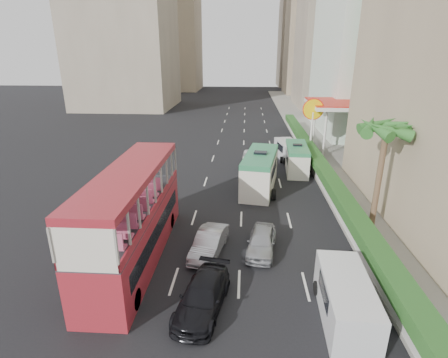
# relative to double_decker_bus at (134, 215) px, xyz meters

# --- Properties ---
(ground_plane) EXTENTS (200.00, 200.00, 0.00)m
(ground_plane) POSITION_rel_double_decker_bus_xyz_m (6.00, 0.00, -2.53)
(ground_plane) COLOR black
(ground_plane) RESTS_ON ground
(double_decker_bus) EXTENTS (2.50, 11.00, 5.06)m
(double_decker_bus) POSITION_rel_double_decker_bus_xyz_m (0.00, 0.00, 0.00)
(double_decker_bus) COLOR maroon
(double_decker_bus) RESTS_ON ground
(car_silver_lane_a) EXTENTS (2.04, 4.09, 1.29)m
(car_silver_lane_a) POSITION_rel_double_decker_bus_xyz_m (3.88, 0.65, -2.53)
(car_silver_lane_a) COLOR #ADB0B4
(car_silver_lane_a) RESTS_ON ground
(car_silver_lane_b) EXTENTS (2.02, 3.91, 1.27)m
(car_silver_lane_b) POSITION_rel_double_decker_bus_xyz_m (6.78, 1.02, -2.53)
(car_silver_lane_b) COLOR #ADB0B4
(car_silver_lane_b) RESTS_ON ground
(car_black) EXTENTS (2.51, 4.61, 1.27)m
(car_black) POSITION_rel_double_decker_bus_xyz_m (4.05, -3.84, -2.53)
(car_black) COLOR black
(car_black) RESTS_ON ground
(van_asset) EXTENTS (2.54, 5.29, 1.45)m
(van_asset) POSITION_rel_double_decker_bus_xyz_m (6.79, 16.63, -2.53)
(van_asset) COLOR silver
(van_asset) RESTS_ON ground
(minibus_near) EXTENTS (3.30, 6.99, 2.98)m
(minibus_near) POSITION_rel_double_decker_bus_xyz_m (6.99, 10.64, -1.04)
(minibus_near) COLOR silver
(minibus_near) RESTS_ON ground
(minibus_far) EXTENTS (2.12, 5.60, 2.44)m
(minibus_far) POSITION_rel_double_decker_bus_xyz_m (10.58, 15.44, -1.31)
(minibus_far) COLOR silver
(minibus_far) RESTS_ON ground
(panel_van_near) EXTENTS (2.04, 4.69, 1.85)m
(panel_van_near) POSITION_rel_double_decker_bus_xyz_m (10.04, -4.04, -1.61)
(panel_van_near) COLOR silver
(panel_van_near) RESTS_ON ground
(panel_van_far) EXTENTS (2.65, 4.79, 1.81)m
(panel_van_far) POSITION_rel_double_decker_bus_xyz_m (10.26, 19.37, -1.62)
(panel_van_far) COLOR silver
(panel_van_far) RESTS_ON ground
(sidewalk) EXTENTS (6.00, 120.00, 0.18)m
(sidewalk) POSITION_rel_double_decker_bus_xyz_m (15.00, 25.00, -2.44)
(sidewalk) COLOR #99968C
(sidewalk) RESTS_ON ground
(kerb_wall) EXTENTS (0.30, 44.00, 1.00)m
(kerb_wall) POSITION_rel_double_decker_bus_xyz_m (12.20, 14.00, -1.85)
(kerb_wall) COLOR silver
(kerb_wall) RESTS_ON sidewalk
(hedge) EXTENTS (1.10, 44.00, 0.70)m
(hedge) POSITION_rel_double_decker_bus_xyz_m (12.20, 14.00, -1.00)
(hedge) COLOR #2D6626
(hedge) RESTS_ON kerb_wall
(palm_tree) EXTENTS (0.36, 0.36, 6.40)m
(palm_tree) POSITION_rel_double_decker_bus_xyz_m (13.80, 4.00, 0.85)
(palm_tree) COLOR brown
(palm_tree) RESTS_ON sidewalk
(shell_station) EXTENTS (6.50, 8.00, 5.50)m
(shell_station) POSITION_rel_double_decker_bus_xyz_m (16.00, 23.00, 0.22)
(shell_station) COLOR silver
(shell_station) RESTS_ON ground
(tower_far_a) EXTENTS (14.00, 14.00, 44.00)m
(tower_far_a) POSITION_rel_double_decker_bus_xyz_m (23.00, 82.00, 19.47)
(tower_far_a) COLOR tan
(tower_far_a) RESTS_ON ground
(tower_far_b) EXTENTS (14.00, 14.00, 40.00)m
(tower_far_b) POSITION_rel_double_decker_bus_xyz_m (23.00, 104.00, 17.47)
(tower_far_b) COLOR #A1937F
(tower_far_b) RESTS_ON ground
(tower_left_b) EXTENTS (16.00, 16.00, 46.00)m
(tower_left_b) POSITION_rel_double_decker_bus_xyz_m (-16.00, 90.00, 20.47)
(tower_left_b) COLOR tan
(tower_left_b) RESTS_ON ground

